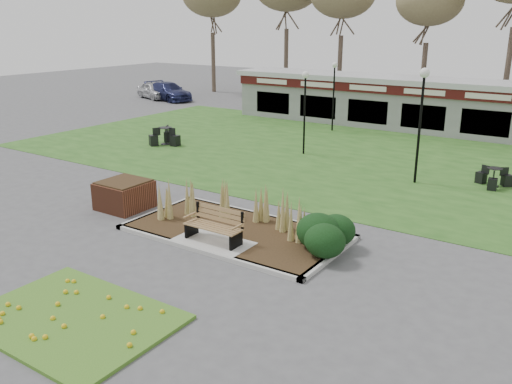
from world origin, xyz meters
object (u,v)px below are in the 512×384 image
Objects in this scene: brick_planter at (124,195)px; lamp_post_far_left at (334,81)px; bistro_set_a at (166,139)px; car_silver at (154,90)px; park_bench at (215,225)px; car_black at (312,103)px; lamp_post_far_right at (422,100)px; food_pavilion at (432,105)px; lamp_post_mid_left at (305,94)px; bistro_set_b at (493,180)px; car_blue at (168,91)px.

lamp_post_far_left is (-0.20, 15.90, 2.31)m from brick_planter.
brick_planter is at bearing -55.07° from bistro_set_a.
park_bench is at bearing -112.66° from car_silver.
car_silver reaches higher than brick_planter.
car_black is (1.82, 12.04, 0.48)m from bistro_set_a.
lamp_post_far_left is at bearing 133.72° from lamp_post_far_right.
car_silver reaches higher than park_bench.
brick_planter is at bearing -89.28° from lamp_post_far_left.
food_pavilion reaches higher than bistro_set_a.
lamp_post_far_left reaches higher than park_bench.
brick_planter is at bearing -158.83° from car_black.
lamp_post_mid_left reaches higher than car_silver.
food_pavilion is at bearing 47.88° from bistro_set_a.
bistro_set_b is 29.66m from car_silver.
lamp_post_far_left is at bearing 146.79° from bistro_set_b.
brick_planter is 0.06× the size of food_pavilion.
lamp_post_mid_left is 21.76m from car_silver.
car_silver is at bearing 136.02° from bistro_set_a.
park_bench reaches higher than bistro_set_b.
bistro_set_b is 17.08m from car_black.
park_bench is at bearing -119.03° from car_blue.
car_black is 1.01× the size of car_blue.
car_black reaches higher than car_silver.
park_bench is 22.29m from car_black.
lamp_post_far_right reaches higher than brick_planter.
bistro_set_a is at bearing 138.83° from park_bench.
brick_planter is 0.32× the size of car_blue.
car_blue is (-20.84, 20.75, 0.10)m from park_bench.
car_blue is (-17.63, 9.94, -2.10)m from lamp_post_mid_left.
bistro_set_b is (5.28, -9.53, -1.22)m from food_pavilion.
lamp_post_mid_left is 1.00× the size of lamp_post_far_left.
car_blue is at bearing 165.84° from lamp_post_far_left.
car_silver is at bearing 152.66° from lamp_post_mid_left.
brick_planter is 0.92× the size of bistro_set_a.
car_black is (-3.54, 4.10, -2.00)m from lamp_post_far_left.
car_silver is (-17.83, 4.10, -2.14)m from lamp_post_far_left.
park_bench reaches higher than bistro_set_a.
car_blue is (-10.88, 12.04, 0.38)m from bistro_set_a.
food_pavilion is 8.23m from car_black.
lamp_post_far_right is at bearing 1.58° from bistro_set_a.
lamp_post_far_left is at bearing 103.44° from lamp_post_mid_left.
park_bench is at bearing -74.56° from lamp_post_far_left.
bistro_set_a is 0.43× the size of car_silver.
car_black reaches higher than bistro_set_b.
park_bench is at bearing -117.39° from bistro_set_b.
car_black is (-10.80, 11.70, -2.39)m from lamp_post_far_right.
bistro_set_b is at bearing -90.76° from car_silver.
food_pavilion is 5.20× the size of car_blue.
lamp_post_mid_left is 0.81× the size of car_blue.
bistro_set_b is (9.68, 9.44, -0.22)m from brick_planter.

